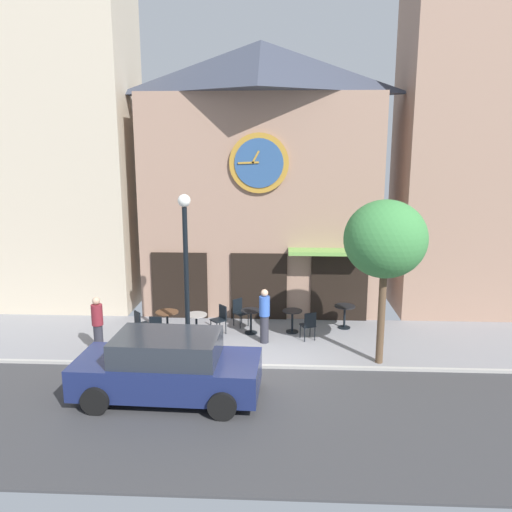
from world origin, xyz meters
name	(u,v)px	position (x,y,z in m)	size (l,w,h in m)	color
ground_plane	(260,378)	(0.00, -0.56, -0.02)	(25.37, 9.29, 0.13)	gray
clock_building	(261,176)	(-0.22, 5.41, 4.81)	(8.16, 4.05, 9.31)	#9E7A66
neighbor_building_left	(50,143)	(-7.83, 5.72, 5.95)	(6.01, 3.29, 11.91)	beige
neighbor_building_right	(479,101)	(7.18, 5.66, 7.34)	(5.08, 3.17, 14.68)	#9E7A66
street_lamp	(186,273)	(-2.17, 1.18, 2.31)	(0.36, 0.36, 4.54)	black
street_tree	(385,240)	(3.24, 0.53, 3.43)	(2.18, 1.97, 4.49)	brown
cafe_table_near_curb	(167,318)	(-3.05, 2.40, 0.53)	(0.72, 0.72, 0.74)	black
cafe_table_near_door	(196,321)	(-2.09, 2.18, 0.51)	(0.67, 0.67, 0.74)	black
cafe_table_center	(251,318)	(-0.42, 2.62, 0.51)	(0.63, 0.63, 0.77)	black
cafe_table_center_right	(292,318)	(0.90, 2.77, 0.48)	(0.62, 0.62, 0.73)	black
cafe_table_rightmost	(345,313)	(2.61, 3.25, 0.52)	(0.68, 0.68, 0.76)	black
cafe_chair_right_end	(239,310)	(-0.84, 3.33, 0.53)	(0.57, 0.57, 0.90)	black
cafe_chair_corner	(157,327)	(-3.17, 1.54, 0.53)	(0.43, 0.43, 0.90)	black
cafe_chair_facing_street	(309,324)	(1.38, 2.10, 0.53)	(0.52, 0.52, 0.90)	black
cafe_chair_outer	(141,322)	(-3.78, 1.96, 0.53)	(0.56, 0.56, 0.90)	black
cafe_chair_facing_wall	(220,317)	(-1.39, 2.58, 0.53)	(0.56, 0.56, 0.90)	black
pedestrian_blue	(264,315)	(0.04, 1.85, 0.86)	(0.40, 0.40, 1.67)	#2D2D38
pedestrian_maroon	(98,324)	(-4.69, 0.81, 0.86)	(0.45, 0.45, 1.67)	#2D2D38
parked_car_navy	(168,367)	(-2.11, -1.74, 0.76)	(4.36, 2.14, 1.55)	navy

